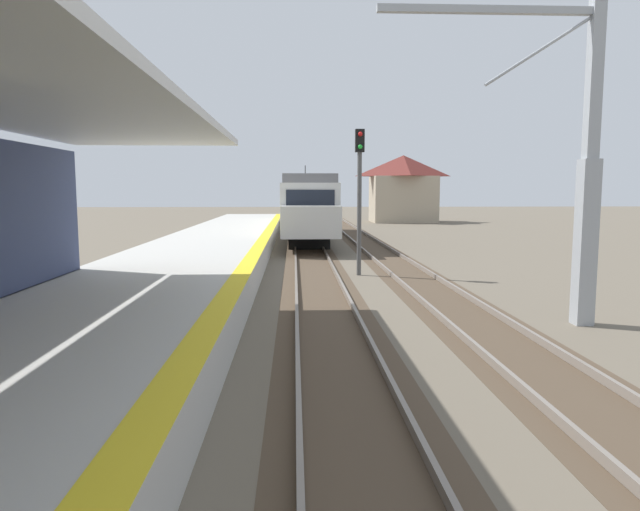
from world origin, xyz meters
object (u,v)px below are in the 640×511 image
Objects in this scene: rail_signal_post at (359,186)px; distant_trackside_house at (403,187)px; approaching_train at (307,204)px; catenary_pylon_far_side at (576,166)px.

distant_trackside_house is at bearing 76.79° from rail_signal_post.
approaching_train is 3.77× the size of rail_signal_post.
rail_signal_post is 0.69× the size of catenary_pylon_far_side.
rail_signal_post is at bearing 116.67° from catenary_pylon_far_side.
catenary_pylon_far_side reaches higher than approaching_train.
approaching_train is at bearing 95.68° from rail_signal_post.
rail_signal_post is 35.83m from distant_trackside_house.
rail_signal_post reaches higher than approaching_train.
catenary_pylon_far_side reaches higher than rail_signal_post.
catenary_pylon_far_side reaches higher than distant_trackside_house.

